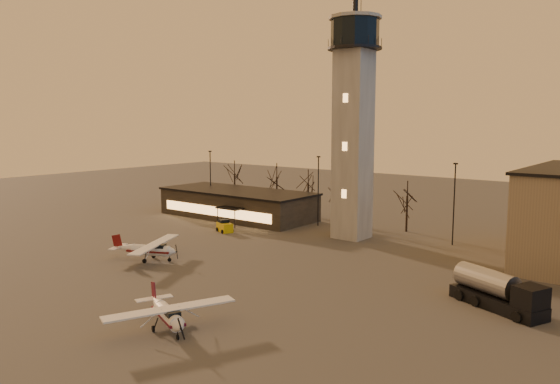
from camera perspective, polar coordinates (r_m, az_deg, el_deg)
name	(u,v)px	position (r m, az deg, el deg)	size (l,w,h in m)	color
ground	(176,295)	(49.75, -10.79, -10.51)	(220.00, 220.00, 0.00)	#42403D
control_tower	(354,112)	(70.67, 7.69, 8.31)	(6.80, 6.80, 32.60)	gray
terminal	(237,204)	(86.45, -4.46, -1.22)	(25.40, 12.20, 4.30)	black
light_poles	(359,196)	(71.96, 8.28, -0.43)	(58.50, 12.25, 10.14)	black
tree_row	(307,179)	(86.32, 2.81, 1.32)	(37.20, 9.20, 8.80)	black
cessna_front	(169,319)	(41.62, -11.51, -12.85)	(7.80, 9.40, 2.68)	white
cessna_rear	(152,252)	(61.55, -13.21, -6.14)	(8.10, 9.66, 2.79)	white
fuel_truck	(497,294)	(48.64, 21.72, -9.86)	(8.47, 5.51, 3.05)	black
service_cart	(225,227)	(75.53, -5.81, -3.68)	(3.00, 2.46, 1.68)	gold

